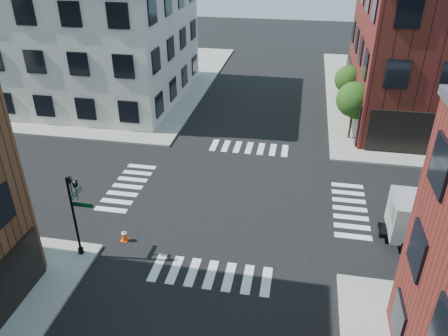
% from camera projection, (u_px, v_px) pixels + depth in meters
% --- Properties ---
extents(ground, '(120.00, 120.00, 0.00)m').
position_uv_depth(ground, '(234.00, 197.00, 27.12)').
color(ground, black).
rests_on(ground, ground).
extents(sidewalk_nw, '(30.00, 30.00, 0.15)m').
position_uv_depth(sidewalk_nw, '(79.00, 77.00, 48.49)').
color(sidewalk_nw, gray).
rests_on(sidewalk_nw, ground).
extents(building_nw, '(22.00, 16.00, 11.00)m').
position_uv_depth(building_nw, '(64.00, 38.00, 41.23)').
color(building_nw, beige).
rests_on(building_nw, ground).
extents(tree_near, '(2.69, 2.69, 4.49)m').
position_uv_depth(tree_near, '(355.00, 101.00, 32.95)').
color(tree_near, black).
rests_on(tree_near, ground).
extents(tree_far, '(2.43, 2.43, 4.07)m').
position_uv_depth(tree_far, '(349.00, 81.00, 38.25)').
color(tree_far, black).
rests_on(tree_far, ground).
extents(signal_pole, '(1.29, 1.24, 4.60)m').
position_uv_depth(signal_pole, '(75.00, 208.00, 21.07)').
color(signal_pole, black).
rests_on(signal_pole, ground).
extents(traffic_cone, '(0.42, 0.42, 0.72)m').
position_uv_depth(traffic_cone, '(124.00, 235.00, 23.24)').
color(traffic_cone, '#FE4C0B').
rests_on(traffic_cone, ground).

